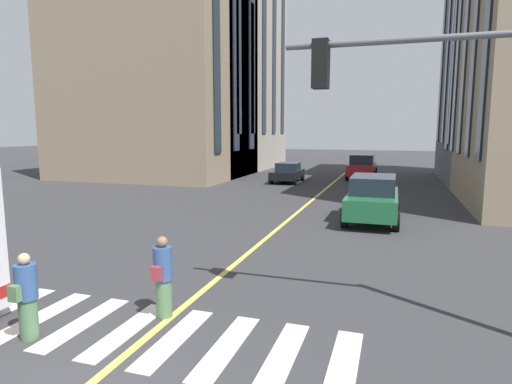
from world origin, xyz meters
name	(u,v)px	position (x,y,z in m)	size (l,w,h in m)	color
lane_centre_line	(318,195)	(20.00, 0.00, 0.00)	(80.00, 0.16, 0.01)	#D8C64C
crosswalk_marking	(150,334)	(2.10, 0.00, 0.01)	(2.40, 7.45, 0.01)	silver
car_black_far	(288,172)	(25.71, 3.21, 0.70)	(3.90, 1.89, 1.40)	black
car_green_near	(373,198)	(13.63, -3.34, 0.97)	(4.70, 2.14, 1.88)	#1E6038
car_red_mid	(362,166)	(29.65, -1.75, 0.97)	(4.70, 2.14, 1.88)	#B21E1E
pedestrian_near	(26,297)	(1.30, 1.99, 0.79)	(0.50, 0.38, 1.58)	#4C724C
pedestrian_companion	(163,277)	(2.85, 0.15, 0.83)	(0.50, 0.38, 1.65)	#4C724C
traffic_light_mast	(443,119)	(3.99, -4.91, 3.92)	(0.36, 4.59, 5.50)	#595B60
building_left_near	(155,79)	(26.54, 14.32, 7.76)	(10.95, 13.76, 15.53)	gray
building_left_far	(204,37)	(33.80, 13.34, 12.32)	(16.83, 11.81, 24.63)	#A89E8E
building_right_far	(512,38)	(30.69, -11.56, 10.07)	(11.63, 8.24, 20.13)	#565B66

